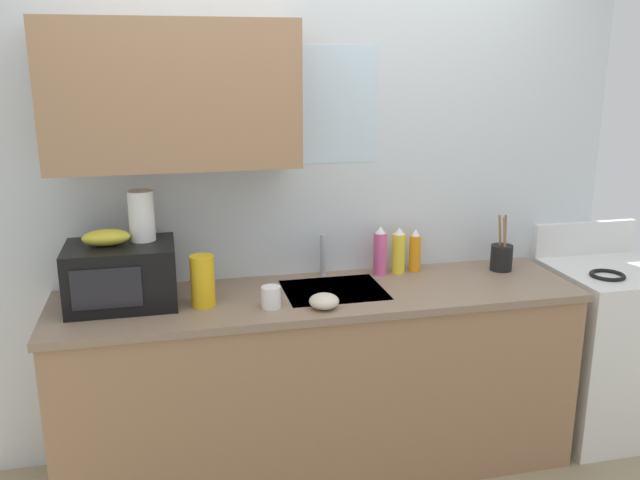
{
  "coord_description": "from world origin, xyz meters",
  "views": [
    {
      "loc": [
        -0.66,
        -2.83,
        1.94
      ],
      "look_at": [
        0.0,
        0.0,
        1.15
      ],
      "focal_mm": 37.59,
      "sensor_mm": 36.0,
      "label": 1
    }
  ],
  "objects_px": {
    "dish_soap_bottle_yellow": "(399,251)",
    "cereal_canister": "(203,281)",
    "stove_range": "(605,348)",
    "small_bowl": "(324,301)",
    "dish_soap_bottle_pink": "(380,252)",
    "dish_soap_bottle_orange": "(415,251)",
    "paper_towel_roll": "(142,216)",
    "utensil_crock": "(502,257)",
    "mug_white": "(271,297)",
    "banana_bunch": "(106,237)",
    "microwave": "(121,275)"
  },
  "relations": [
    {
      "from": "microwave",
      "to": "banana_bunch",
      "type": "distance_m",
      "value": 0.18
    },
    {
      "from": "banana_bunch",
      "to": "dish_soap_bottle_yellow",
      "type": "distance_m",
      "value": 1.39
    },
    {
      "from": "paper_towel_roll",
      "to": "dish_soap_bottle_yellow",
      "type": "relative_size",
      "value": 0.94
    },
    {
      "from": "stove_range",
      "to": "cereal_canister",
      "type": "distance_m",
      "value": 2.16
    },
    {
      "from": "dish_soap_bottle_pink",
      "to": "cereal_canister",
      "type": "xyz_separation_m",
      "value": [
        -0.88,
        -0.25,
        -0.0
      ]
    },
    {
      "from": "cereal_canister",
      "to": "mug_white",
      "type": "height_order",
      "value": "cereal_canister"
    },
    {
      "from": "dish_soap_bottle_yellow",
      "to": "utensil_crock",
      "type": "distance_m",
      "value": 0.53
    },
    {
      "from": "microwave",
      "to": "mug_white",
      "type": "distance_m",
      "value": 0.66
    },
    {
      "from": "dish_soap_bottle_pink",
      "to": "dish_soap_bottle_orange",
      "type": "distance_m",
      "value": 0.19
    },
    {
      "from": "dish_soap_bottle_pink",
      "to": "dish_soap_bottle_orange",
      "type": "relative_size",
      "value": 1.12
    },
    {
      "from": "dish_soap_bottle_pink",
      "to": "mug_white",
      "type": "height_order",
      "value": "dish_soap_bottle_pink"
    },
    {
      "from": "dish_soap_bottle_yellow",
      "to": "cereal_canister",
      "type": "xyz_separation_m",
      "value": [
        -0.98,
        -0.25,
        0.0
      ]
    },
    {
      "from": "dish_soap_bottle_pink",
      "to": "mug_white",
      "type": "bearing_deg",
      "value": -150.74
    },
    {
      "from": "dish_soap_bottle_orange",
      "to": "utensil_crock",
      "type": "xyz_separation_m",
      "value": [
        0.43,
        -0.09,
        -0.03
      ]
    },
    {
      "from": "dish_soap_bottle_pink",
      "to": "small_bowl",
      "type": "bearing_deg",
      "value": -133.81
    },
    {
      "from": "paper_towel_roll",
      "to": "cereal_canister",
      "type": "height_order",
      "value": "paper_towel_roll"
    },
    {
      "from": "banana_bunch",
      "to": "cereal_canister",
      "type": "bearing_deg",
      "value": -14.38
    },
    {
      "from": "paper_towel_roll",
      "to": "dish_soap_bottle_orange",
      "type": "bearing_deg",
      "value": 4.74
    },
    {
      "from": "dish_soap_bottle_yellow",
      "to": "cereal_canister",
      "type": "height_order",
      "value": "dish_soap_bottle_yellow"
    },
    {
      "from": "microwave",
      "to": "dish_soap_bottle_pink",
      "type": "bearing_deg",
      "value": 6.89
    },
    {
      "from": "dish_soap_bottle_yellow",
      "to": "dish_soap_bottle_pink",
      "type": "bearing_deg",
      "value": -178.5
    },
    {
      "from": "mug_white",
      "to": "small_bowl",
      "type": "bearing_deg",
      "value": -15.26
    },
    {
      "from": "microwave",
      "to": "utensil_crock",
      "type": "bearing_deg",
      "value": 2.22
    },
    {
      "from": "paper_towel_roll",
      "to": "small_bowl",
      "type": "height_order",
      "value": "paper_towel_roll"
    },
    {
      "from": "dish_soap_bottle_yellow",
      "to": "paper_towel_roll",
      "type": "bearing_deg",
      "value": -175.38
    },
    {
      "from": "stove_range",
      "to": "small_bowl",
      "type": "xyz_separation_m",
      "value": [
        -1.58,
        -0.2,
        0.47
      ]
    },
    {
      "from": "utensil_crock",
      "to": "dish_soap_bottle_yellow",
      "type": "bearing_deg",
      "value": 171.42
    },
    {
      "from": "stove_range",
      "to": "small_bowl",
      "type": "distance_m",
      "value": 1.66
    },
    {
      "from": "paper_towel_roll",
      "to": "dish_soap_bottle_pink",
      "type": "bearing_deg",
      "value": 4.9
    },
    {
      "from": "paper_towel_roll",
      "to": "cereal_canister",
      "type": "distance_m",
      "value": 0.39
    },
    {
      "from": "dish_soap_bottle_pink",
      "to": "utensil_crock",
      "type": "height_order",
      "value": "utensil_crock"
    },
    {
      "from": "stove_range",
      "to": "dish_soap_bottle_pink",
      "type": "relative_size",
      "value": 4.39
    },
    {
      "from": "banana_bunch",
      "to": "cereal_canister",
      "type": "distance_m",
      "value": 0.45
    },
    {
      "from": "dish_soap_bottle_yellow",
      "to": "small_bowl",
      "type": "distance_m",
      "value": 0.63
    },
    {
      "from": "dish_soap_bottle_orange",
      "to": "utensil_crock",
      "type": "bearing_deg",
      "value": -11.63
    },
    {
      "from": "utensil_crock",
      "to": "small_bowl",
      "type": "bearing_deg",
      "value": -162.28
    },
    {
      "from": "banana_bunch",
      "to": "small_bowl",
      "type": "relative_size",
      "value": 1.54
    },
    {
      "from": "mug_white",
      "to": "dish_soap_bottle_yellow",
      "type": "bearing_deg",
      "value": 25.89
    },
    {
      "from": "stove_range",
      "to": "dish_soap_bottle_orange",
      "type": "xyz_separation_m",
      "value": [
        -1.01,
        0.21,
        0.54
      ]
    },
    {
      "from": "paper_towel_roll",
      "to": "dish_soap_bottle_orange",
      "type": "height_order",
      "value": "paper_towel_roll"
    },
    {
      "from": "utensil_crock",
      "to": "banana_bunch",
      "type": "bearing_deg",
      "value": -177.89
    },
    {
      "from": "stove_range",
      "to": "banana_bunch",
      "type": "relative_size",
      "value": 5.4
    },
    {
      "from": "banana_bunch",
      "to": "dish_soap_bottle_yellow",
      "type": "relative_size",
      "value": 0.85
    },
    {
      "from": "dish_soap_bottle_yellow",
      "to": "banana_bunch",
      "type": "bearing_deg",
      "value": -173.81
    },
    {
      "from": "stove_range",
      "to": "dish_soap_bottle_pink",
      "type": "height_order",
      "value": "dish_soap_bottle_pink"
    },
    {
      "from": "dish_soap_bottle_yellow",
      "to": "mug_white",
      "type": "height_order",
      "value": "dish_soap_bottle_yellow"
    },
    {
      "from": "utensil_crock",
      "to": "mug_white",
      "type": "bearing_deg",
      "value": -167.99
    },
    {
      "from": "dish_soap_bottle_yellow",
      "to": "small_bowl",
      "type": "relative_size",
      "value": 1.81
    },
    {
      "from": "cereal_canister",
      "to": "mug_white",
      "type": "relative_size",
      "value": 2.37
    },
    {
      "from": "stove_range",
      "to": "utensil_crock",
      "type": "relative_size",
      "value": 3.75
    }
  ]
}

